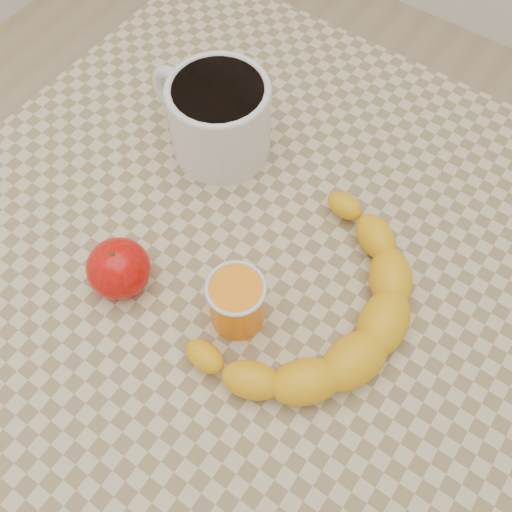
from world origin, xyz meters
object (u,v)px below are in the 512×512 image
Objects in this scene: banana at (312,305)px; orange_juice_glass at (237,302)px; apple at (119,268)px; coffee_mug at (218,115)px; table at (256,297)px.

orange_juice_glass is at bearing -128.57° from banana.
apple is at bearing -140.86° from banana.
coffee_mug reaches higher than orange_juice_glass.
orange_juice_glass is at bearing -72.19° from table.
table is at bearing -40.02° from coffee_mug.
apple is 0.23× the size of banana.
orange_juice_glass reaches higher than apple.
apple is (-0.13, -0.04, -0.01)m from orange_juice_glass.
coffee_mug is 0.26m from banana.
orange_juice_glass is at bearing 16.81° from apple.
table is 11.08× the size of orange_juice_glass.
apple is at bearing -82.31° from coffee_mug.
banana is at bearing -11.86° from table.
orange_juice_glass is 0.85× the size of apple.
orange_juice_glass is 0.20× the size of banana.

